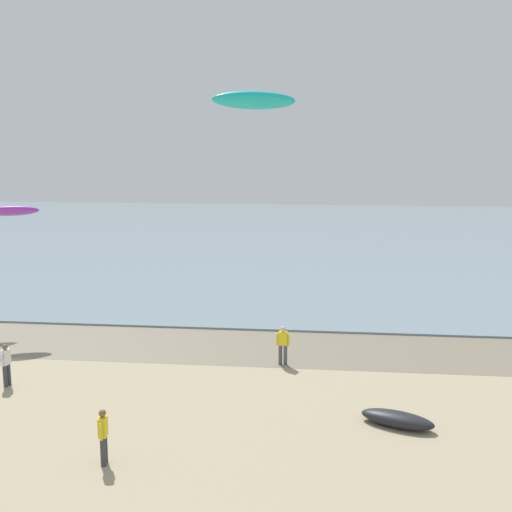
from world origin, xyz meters
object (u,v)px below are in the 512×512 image
at_px(person_nearest_camera, 103,435).
at_px(person_by_waterline, 283,344).
at_px(grounded_kite, 397,419).
at_px(kite_aloft_1, 11,211).
at_px(kite_aloft_3, 255,100).
at_px(person_mid_beach, 6,364).

distance_m(person_nearest_camera, person_by_waterline, 10.31).
height_order(person_by_waterline, grounded_kite, person_by_waterline).
relative_size(grounded_kite, kite_aloft_1, 0.93).
height_order(person_by_waterline, kite_aloft_3, kite_aloft_3).
distance_m(grounded_kite, kite_aloft_3, 11.55).
bearing_deg(grounded_kite, person_mid_beach, -165.93).
distance_m(person_mid_beach, kite_aloft_3, 14.87).
distance_m(person_nearest_camera, grounded_kite, 9.62).
height_order(person_mid_beach, kite_aloft_3, kite_aloft_3).
distance_m(grounded_kite, kite_aloft_1, 21.17).
bearing_deg(grounded_kite, person_by_waterline, 148.74).
distance_m(person_by_waterline, grounded_kite, 7.08).
height_order(person_mid_beach, grounded_kite, person_mid_beach).
bearing_deg(kite_aloft_3, kite_aloft_1, -76.61).
distance_m(person_nearest_camera, person_mid_beach, 8.13).
distance_m(kite_aloft_1, kite_aloft_3, 18.63).
bearing_deg(person_nearest_camera, kite_aloft_1, 125.32).
xyz_separation_m(person_nearest_camera, kite_aloft_3, (4.40, 0.88, 9.62)).
height_order(person_mid_beach, kite_aloft_1, kite_aloft_1).
height_order(person_nearest_camera, kite_aloft_1, kite_aloft_1).
distance_m(person_by_waterline, kite_aloft_3, 12.71).
bearing_deg(person_by_waterline, grounded_kite, -53.13).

